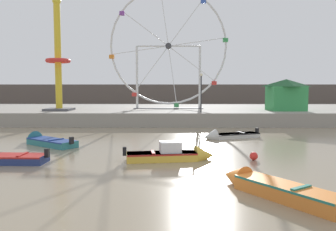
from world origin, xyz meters
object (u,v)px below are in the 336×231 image
(motorboat_orange_hull, at_px, (270,187))
(ferris_wheel_white_frame, at_px, (168,48))
(motorboat_navy_blue, at_px, (1,158))
(drop_tower_yellow_tower, at_px, (58,64))
(motorboat_teal_painted, at_px, (44,141))
(promenade_lamp_near, at_px, (201,87))
(motorboat_mustard_yellow, at_px, (176,154))
(carnival_booth_green_kiosk, at_px, (286,94))
(mooring_buoy_orange, at_px, (254,156))
(motorboat_pale_grey, at_px, (226,136))

(motorboat_orange_hull, distance_m, ferris_wheel_white_frame, 30.18)
(motorboat_navy_blue, relative_size, drop_tower_yellow_tower, 0.35)
(motorboat_navy_blue, height_order, motorboat_teal_painted, motorboat_teal_painted)
(ferris_wheel_white_frame, bearing_deg, promenade_lamp_near, -63.34)
(ferris_wheel_white_frame, distance_m, promenade_lamp_near, 8.67)
(drop_tower_yellow_tower, bearing_deg, motorboat_mustard_yellow, -57.17)
(carnival_booth_green_kiosk, bearing_deg, motorboat_teal_painted, -148.66)
(promenade_lamp_near, bearing_deg, motorboat_orange_hull, -88.48)
(motorboat_mustard_yellow, bearing_deg, promenade_lamp_near, 72.61)
(motorboat_mustard_yellow, distance_m, ferris_wheel_white_frame, 24.29)
(drop_tower_yellow_tower, relative_size, mooring_buoy_orange, 27.67)
(motorboat_navy_blue, bearing_deg, carnival_booth_green_kiosk, -134.59)
(motorboat_orange_hull, distance_m, motorboat_navy_blue, 13.43)
(drop_tower_yellow_tower, height_order, mooring_buoy_orange, drop_tower_yellow_tower)
(motorboat_orange_hull, relative_size, motorboat_navy_blue, 1.15)
(drop_tower_yellow_tower, distance_m, mooring_buoy_orange, 26.20)
(mooring_buoy_orange, bearing_deg, motorboat_navy_blue, -176.53)
(motorboat_mustard_yellow, bearing_deg, motorboat_orange_hull, -68.43)
(motorboat_pale_grey, bearing_deg, motorboat_orange_hull, 66.26)
(motorboat_orange_hull, height_order, ferris_wheel_white_frame, ferris_wheel_white_frame)
(ferris_wheel_white_frame, relative_size, carnival_booth_green_kiosk, 3.43)
(motorboat_pale_grey, bearing_deg, motorboat_mustard_yellow, 42.51)
(motorboat_orange_hull, relative_size, mooring_buoy_orange, 11.07)
(motorboat_navy_blue, xyz_separation_m, mooring_buoy_orange, (13.24, 0.80, -0.01))
(motorboat_teal_painted, bearing_deg, promenade_lamp_near, -99.86)
(motorboat_mustard_yellow, distance_m, drop_tower_yellow_tower, 23.79)
(motorboat_navy_blue, height_order, motorboat_mustard_yellow, motorboat_mustard_yellow)
(motorboat_pale_grey, height_order, promenade_lamp_near, promenade_lamp_near)
(motorboat_orange_hull, height_order, motorboat_navy_blue, motorboat_orange_hull)
(motorboat_orange_hull, xyz_separation_m, motorboat_navy_blue, (-12.40, 5.17, -0.06))
(drop_tower_yellow_tower, bearing_deg, mooring_buoy_orange, -49.20)
(motorboat_pale_grey, bearing_deg, motorboat_navy_blue, 12.73)
(motorboat_orange_hull, relative_size, motorboat_teal_painted, 1.02)
(motorboat_mustard_yellow, relative_size, drop_tower_yellow_tower, 0.41)
(motorboat_orange_hull, distance_m, drop_tower_yellow_tower, 30.40)
(motorboat_navy_blue, bearing_deg, motorboat_mustard_yellow, -173.28)
(motorboat_teal_painted, distance_m, drop_tower_yellow_tower, 15.92)
(motorboat_navy_blue, relative_size, carnival_booth_green_kiosk, 1.02)
(motorboat_pale_grey, height_order, drop_tower_yellow_tower, drop_tower_yellow_tower)
(motorboat_teal_painted, relative_size, mooring_buoy_orange, 10.90)
(mooring_buoy_orange, bearing_deg, motorboat_mustard_yellow, -179.34)
(mooring_buoy_orange, bearing_deg, drop_tower_yellow_tower, 130.80)
(motorboat_navy_blue, bearing_deg, ferris_wheel_white_frame, -107.86)
(promenade_lamp_near, height_order, mooring_buoy_orange, promenade_lamp_near)
(motorboat_orange_hull, height_order, motorboat_pale_grey, motorboat_orange_hull)
(motorboat_mustard_yellow, distance_m, carnival_booth_green_kiosk, 23.14)
(motorboat_mustard_yellow, xyz_separation_m, drop_tower_yellow_tower, (-12.46, 19.31, 6.15))
(ferris_wheel_white_frame, bearing_deg, motorboat_mustard_yellow, -88.60)
(promenade_lamp_near, bearing_deg, motorboat_teal_painted, -136.33)
(mooring_buoy_orange, bearing_deg, motorboat_orange_hull, -97.98)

